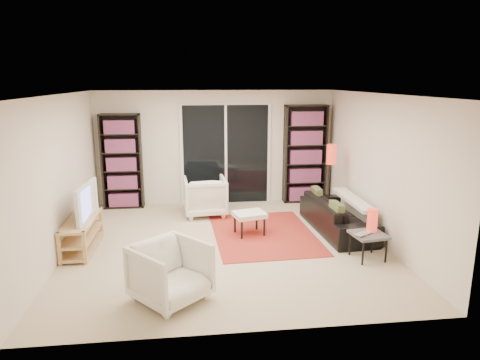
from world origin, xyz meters
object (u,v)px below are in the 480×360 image
object	(u,v)px
tv_stand	(82,233)
side_table	(369,236)
armchair_front	(171,272)
floor_lamp	(331,162)
bookshelf_right	(305,154)
sofa	(337,215)
ottoman	(249,216)
armchair_back	(205,196)
bookshelf_left	(122,162)

from	to	relation	value
tv_stand	side_table	world-z (taller)	tv_stand
armchair_front	floor_lamp	distance (m)	4.28
bookshelf_right	side_table	bearing A→B (deg)	-87.54
tv_stand	floor_lamp	xyz separation A→B (m)	(4.41, 1.22, 0.82)
sofa	ottoman	world-z (taller)	sofa
armchair_back	floor_lamp	size ratio (longest dim) A/B	0.59
side_table	armchair_front	bearing A→B (deg)	-162.49
armchair_back	armchair_front	xyz separation A→B (m)	(-0.54, -3.35, -0.01)
bookshelf_left	ottoman	distance (m)	3.12
bookshelf_right	tv_stand	world-z (taller)	bookshelf_right
bookshelf_left	bookshelf_right	bearing A→B (deg)	-0.00
armchair_back	ottoman	distance (m)	1.42
side_table	floor_lamp	size ratio (longest dim) A/B	0.37
armchair_front	ottoman	distance (m)	2.47
sofa	armchair_back	world-z (taller)	armchair_back
side_table	floor_lamp	distance (m)	2.23
armchair_back	bookshelf_left	bearing A→B (deg)	-26.45
tv_stand	armchair_front	world-z (taller)	armchair_front
bookshelf_right	bookshelf_left	bearing A→B (deg)	180.00
bookshelf_right	side_table	xyz separation A→B (m)	(0.14, -3.15, -0.70)
bookshelf_left	sofa	world-z (taller)	bookshelf_left
tv_stand	bookshelf_left	bearing A→B (deg)	81.74
ottoman	floor_lamp	bearing A→B (deg)	27.39
bookshelf_right	armchair_front	size ratio (longest dim) A/B	2.63
bookshelf_right	tv_stand	xyz separation A→B (m)	(-4.18, -2.26, -0.79)
sofa	side_table	xyz separation A→B (m)	(0.04, -1.23, 0.07)
sofa	side_table	size ratio (longest dim) A/B	3.68
armchair_back	tv_stand	bearing A→B (deg)	34.46
bookshelf_right	sofa	bearing A→B (deg)	-87.15
bookshelf_right	armchair_back	size ratio (longest dim) A/B	2.54
floor_lamp	side_table	bearing A→B (deg)	-92.63
bookshelf_left	floor_lamp	xyz separation A→B (m)	(4.08, -1.04, 0.10)
sofa	armchair_back	xyz separation A→B (m)	(-2.28, 1.21, 0.09)
bookshelf_left	ottoman	size ratio (longest dim) A/B	3.24
armchair_back	floor_lamp	distance (m)	2.54
bookshelf_right	ottoman	size ratio (longest dim) A/B	3.49
armchair_front	armchair_back	bearing A→B (deg)	39.58
bookshelf_left	side_table	xyz separation A→B (m)	(3.99, -3.15, -0.62)
bookshelf_right	armchair_back	bearing A→B (deg)	-162.24
tv_stand	armchair_back	size ratio (longest dim) A/B	1.54
bookshelf_left	bookshelf_right	size ratio (longest dim) A/B	0.93
floor_lamp	bookshelf_right	bearing A→B (deg)	102.59
floor_lamp	sofa	bearing A→B (deg)	-98.92
armchair_back	side_table	world-z (taller)	armchair_back
armchair_front	side_table	bearing A→B (deg)	-23.72
sofa	ottoman	distance (m)	1.57
tv_stand	sofa	xyz separation A→B (m)	(4.27, 0.35, 0.02)
bookshelf_left	armchair_front	size ratio (longest dim) A/B	2.44
ottoman	side_table	distance (m)	2.02
bookshelf_left	ottoman	xyz separation A→B (m)	(2.38, -1.92, -0.63)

